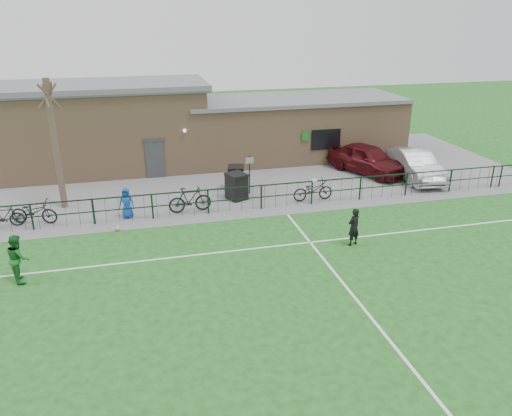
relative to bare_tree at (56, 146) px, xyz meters
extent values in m
plane|color=#18521A|center=(8.00, -10.50, -3.00)|extent=(90.00, 90.00, 0.00)
cube|color=slate|center=(8.00, 3.00, -2.99)|extent=(34.00, 13.00, 0.02)
cube|color=white|center=(8.00, -2.70, -3.00)|extent=(28.00, 0.10, 0.01)
cube|color=white|center=(8.00, -6.50, -3.00)|extent=(28.00, 0.10, 0.01)
cube|color=white|center=(10.00, -10.50, -3.00)|extent=(0.10, 16.00, 0.01)
cube|color=black|center=(8.00, -2.50, -2.40)|extent=(28.00, 0.10, 1.20)
cylinder|color=#4B382D|center=(0.00, 0.00, 0.00)|extent=(0.30, 0.30, 6.00)
cube|color=black|center=(8.15, -0.93, -2.37)|extent=(1.09, 1.15, 1.23)
cube|color=black|center=(8.42, 0.46, -2.40)|extent=(0.95, 1.03, 1.17)
cylinder|color=black|center=(8.95, -0.34, -1.98)|extent=(0.07, 0.07, 2.00)
imported|color=#440C10|center=(16.26, 1.43, -2.15)|extent=(3.82, 5.26, 1.66)
imported|color=#93959A|center=(18.35, -0.16, -2.18)|extent=(2.24, 4.99, 1.59)
imported|color=black|center=(-2.21, -1.94, -2.49)|extent=(1.65, 0.58, 0.97)
imported|color=black|center=(-1.03, -1.76, -2.45)|extent=(2.15, 1.24, 1.07)
imported|color=black|center=(5.72, -2.07, -2.38)|extent=(2.01, 0.68, 1.19)
imported|color=black|center=(11.73, -2.02, -2.45)|extent=(2.01, 0.74, 1.05)
imported|color=#1240AD|center=(2.90, -2.08, -2.28)|extent=(0.77, 0.60, 1.40)
imported|color=black|center=(11.57, -7.11, -2.23)|extent=(0.66, 0.55, 1.55)
sphere|color=white|center=(10.92, -4.29, -1.17)|extent=(0.22, 0.22, 0.22)
imported|color=#1B6125|center=(-0.71, -6.94, -2.15)|extent=(0.88, 1.00, 1.71)
sphere|color=silver|center=(2.46, -3.45, -2.89)|extent=(0.22, 0.22, 0.22)
cube|color=#A7815D|center=(8.00, 6.00, -1.25)|extent=(24.00, 5.00, 3.50)
cube|color=#A7815D|center=(1.76, 6.00, 1.10)|extent=(11.52, 5.00, 1.20)
cube|color=#56585E|center=(1.76, 6.00, 1.82)|extent=(12.02, 5.40, 0.28)
cube|color=#56585E|center=(13.28, 6.00, 0.60)|extent=(13.44, 5.30, 0.22)
cube|color=#383A3D|center=(4.50, 3.47, -1.95)|extent=(1.00, 0.08, 2.10)
cube|color=black|center=(14.50, 3.47, -1.40)|extent=(1.80, 0.08, 1.20)
cube|color=#19661E|center=(13.20, 3.42, -1.10)|extent=(0.45, 0.04, 0.55)
camera|label=1|loc=(3.49, -23.59, 5.69)|focal=35.00mm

